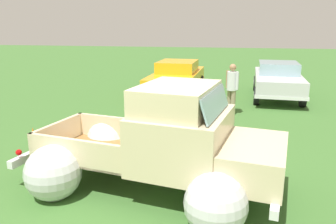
{
  "coord_description": "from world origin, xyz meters",
  "views": [
    {
      "loc": [
        1.42,
        -5.33,
        2.86
      ],
      "look_at": [
        0.0,
        1.88,
        0.92
      ],
      "focal_mm": 35.15,
      "sensor_mm": 36.0,
      "label": 1
    }
  ],
  "objects_px": {
    "vintage_pickup_truck": "(168,150)",
    "show_car_1": "(278,79)",
    "show_car_0": "(177,77)",
    "lane_cone_0": "(34,141)",
    "spectator_0": "(232,86)"
  },
  "relations": [
    {
      "from": "vintage_pickup_truck",
      "to": "show_car_1",
      "type": "xyz_separation_m",
      "value": [
        2.85,
        8.54,
        0.02
      ]
    },
    {
      "from": "vintage_pickup_truck",
      "to": "show_car_0",
      "type": "relative_size",
      "value": 1.04
    },
    {
      "from": "lane_cone_0",
      "to": "show_car_0",
      "type": "bearing_deg",
      "value": 73.56
    },
    {
      "from": "spectator_0",
      "to": "lane_cone_0",
      "type": "relative_size",
      "value": 2.65
    },
    {
      "from": "vintage_pickup_truck",
      "to": "show_car_1",
      "type": "relative_size",
      "value": 1.08
    },
    {
      "from": "show_car_1",
      "to": "lane_cone_0",
      "type": "height_order",
      "value": "show_car_1"
    },
    {
      "from": "show_car_0",
      "to": "spectator_0",
      "type": "distance_m",
      "value": 3.5
    },
    {
      "from": "vintage_pickup_truck",
      "to": "lane_cone_0",
      "type": "bearing_deg",
      "value": 171.73
    },
    {
      "from": "spectator_0",
      "to": "vintage_pickup_truck",
      "type": "bearing_deg",
      "value": 32.79
    },
    {
      "from": "show_car_0",
      "to": "show_car_1",
      "type": "bearing_deg",
      "value": 96.49
    },
    {
      "from": "show_car_0",
      "to": "show_car_1",
      "type": "xyz_separation_m",
      "value": [
        4.08,
        0.35,
        -0.0
      ]
    },
    {
      "from": "vintage_pickup_truck",
      "to": "lane_cone_0",
      "type": "height_order",
      "value": "vintage_pickup_truck"
    },
    {
      "from": "show_car_0",
      "to": "lane_cone_0",
      "type": "distance_m",
      "value": 7.42
    },
    {
      "from": "vintage_pickup_truck",
      "to": "spectator_0",
      "type": "xyz_separation_m",
      "value": [
        1.04,
        5.53,
        0.19
      ]
    },
    {
      "from": "show_car_0",
      "to": "lane_cone_0",
      "type": "height_order",
      "value": "show_car_0"
    }
  ]
}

